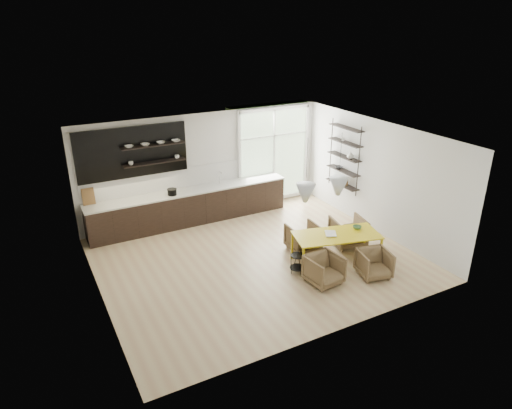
{
  "coord_description": "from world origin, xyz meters",
  "views": [
    {
      "loc": [
        -4.44,
        -8.24,
        5.27
      ],
      "look_at": [
        0.3,
        0.6,
        1.1
      ],
      "focal_mm": 32.0,
      "sensor_mm": 36.0,
      "label": 1
    }
  ],
  "objects_px": {
    "armchair_back_left": "(303,237)",
    "armchair_front_left": "(324,270)",
    "armchair_front_right": "(374,264)",
    "armchair_back_right": "(348,231)",
    "wire_stool": "(298,261)",
    "dining_table": "(337,236)"
  },
  "relations": [
    {
      "from": "wire_stool",
      "to": "armchair_front_right",
      "type": "bearing_deg",
      "value": -33.33
    },
    {
      "from": "armchair_back_left",
      "to": "armchair_back_right",
      "type": "height_order",
      "value": "armchair_back_right"
    },
    {
      "from": "armchair_front_left",
      "to": "wire_stool",
      "type": "height_order",
      "value": "armchair_front_left"
    },
    {
      "from": "dining_table",
      "to": "armchair_front_left",
      "type": "relative_size",
      "value": 2.99
    },
    {
      "from": "armchair_back_right",
      "to": "armchair_front_right",
      "type": "relative_size",
      "value": 1.18
    },
    {
      "from": "armchair_back_left",
      "to": "armchair_front_right",
      "type": "relative_size",
      "value": 1.09
    },
    {
      "from": "armchair_back_left",
      "to": "armchair_front_left",
      "type": "bearing_deg",
      "value": 76.67
    },
    {
      "from": "dining_table",
      "to": "armchair_front_right",
      "type": "distance_m",
      "value": 1.02
    },
    {
      "from": "armchair_front_left",
      "to": "armchair_front_right",
      "type": "relative_size",
      "value": 1.05
    },
    {
      "from": "armchair_front_left",
      "to": "armchair_front_right",
      "type": "bearing_deg",
      "value": -20.44
    },
    {
      "from": "armchair_back_left",
      "to": "armchair_back_right",
      "type": "distance_m",
      "value": 1.16
    },
    {
      "from": "armchair_back_left",
      "to": "armchair_back_right",
      "type": "relative_size",
      "value": 0.93
    },
    {
      "from": "dining_table",
      "to": "armchair_back_left",
      "type": "distance_m",
      "value": 0.96
    },
    {
      "from": "armchair_front_right",
      "to": "armchair_back_right",
      "type": "bearing_deg",
      "value": 86.79
    },
    {
      "from": "armchair_back_right",
      "to": "wire_stool",
      "type": "relative_size",
      "value": 1.81
    },
    {
      "from": "wire_stool",
      "to": "dining_table",
      "type": "bearing_deg",
      "value": -0.84
    },
    {
      "from": "armchair_back_left",
      "to": "wire_stool",
      "type": "bearing_deg",
      "value": 53.53
    },
    {
      "from": "armchair_front_right",
      "to": "wire_stool",
      "type": "bearing_deg",
      "value": 160.39
    },
    {
      "from": "wire_stool",
      "to": "armchair_back_right",
      "type": "bearing_deg",
      "value": 16.6
    },
    {
      "from": "armchair_front_left",
      "to": "armchair_front_right",
      "type": "distance_m",
      "value": 1.16
    },
    {
      "from": "armchair_back_left",
      "to": "armchair_front_left",
      "type": "relative_size",
      "value": 1.04
    },
    {
      "from": "dining_table",
      "to": "wire_stool",
      "type": "relative_size",
      "value": 4.82
    }
  ]
}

